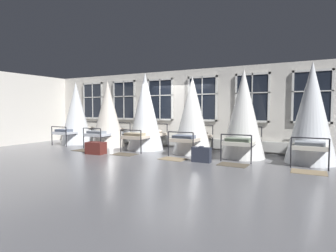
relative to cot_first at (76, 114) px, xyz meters
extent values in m
plane|color=slate|center=(4.65, -0.04, -1.33)|extent=(24.66, 24.66, 0.00)
cube|color=silver|center=(4.65, 1.16, 0.22)|extent=(13.33, 0.10, 3.09)
cube|color=silver|center=(-2.01, -1.95, 0.22)|extent=(0.10, 7.11, 3.09)
cube|color=black|center=(0.00, 1.05, 0.61)|extent=(1.20, 0.02, 1.72)
cube|color=silver|center=(0.00, 1.05, -0.22)|extent=(1.20, 0.06, 0.07)
cube|color=silver|center=(0.00, 1.05, 1.44)|extent=(1.20, 0.06, 0.07)
cube|color=silver|center=(-0.57, 1.05, 0.61)|extent=(0.07, 0.06, 1.72)
cube|color=silver|center=(0.56, 1.05, 0.61)|extent=(0.07, 0.06, 1.72)
cube|color=silver|center=(0.00, 1.05, 0.61)|extent=(0.04, 0.06, 1.72)
cube|color=silver|center=(0.00, 1.05, 0.78)|extent=(1.20, 0.06, 0.04)
cube|color=black|center=(1.86, 1.05, 0.61)|extent=(1.20, 0.02, 1.72)
cube|color=silver|center=(1.86, 1.05, -0.22)|extent=(1.20, 0.06, 0.07)
cube|color=silver|center=(1.86, 1.05, 1.44)|extent=(1.20, 0.06, 0.07)
cube|color=silver|center=(1.29, 1.05, 0.61)|extent=(0.07, 0.06, 1.72)
cube|color=silver|center=(2.42, 1.05, 0.61)|extent=(0.07, 0.06, 1.72)
cube|color=silver|center=(1.86, 1.05, 0.61)|extent=(0.04, 0.06, 1.72)
cube|color=silver|center=(1.86, 1.05, 0.78)|extent=(1.20, 0.06, 0.04)
cube|color=black|center=(3.72, 1.05, 0.61)|extent=(1.20, 0.02, 1.72)
cube|color=silver|center=(3.72, 1.05, -0.22)|extent=(1.20, 0.06, 0.07)
cube|color=silver|center=(3.72, 1.05, 1.44)|extent=(1.20, 0.06, 0.07)
cube|color=silver|center=(3.16, 1.05, 0.61)|extent=(0.07, 0.06, 1.72)
cube|color=silver|center=(4.28, 1.05, 0.61)|extent=(0.07, 0.06, 1.72)
cube|color=silver|center=(3.72, 1.05, 0.61)|extent=(0.04, 0.06, 1.72)
cube|color=silver|center=(3.72, 1.05, 0.78)|extent=(1.20, 0.06, 0.04)
cube|color=black|center=(5.58, 1.05, 0.61)|extent=(1.20, 0.02, 1.72)
cube|color=silver|center=(5.58, 1.05, -0.22)|extent=(1.20, 0.06, 0.07)
cube|color=silver|center=(5.58, 1.05, 1.44)|extent=(1.20, 0.06, 0.07)
cube|color=silver|center=(5.02, 1.05, 0.61)|extent=(0.07, 0.06, 1.72)
cube|color=silver|center=(6.15, 1.05, 0.61)|extent=(0.07, 0.06, 1.72)
cube|color=silver|center=(5.58, 1.05, 0.61)|extent=(0.04, 0.06, 1.72)
cube|color=silver|center=(5.58, 1.05, 0.78)|extent=(1.20, 0.06, 0.04)
cube|color=black|center=(7.45, 1.05, 0.61)|extent=(1.20, 0.02, 1.72)
cube|color=silver|center=(7.45, 1.05, -0.22)|extent=(1.20, 0.06, 0.07)
cube|color=silver|center=(7.45, 1.05, 1.44)|extent=(1.20, 0.06, 0.07)
cube|color=silver|center=(6.88, 1.05, 0.61)|extent=(0.07, 0.06, 1.72)
cube|color=silver|center=(8.01, 1.05, 0.61)|extent=(0.07, 0.06, 1.72)
cube|color=silver|center=(7.45, 1.05, 0.61)|extent=(0.04, 0.06, 1.72)
cube|color=silver|center=(7.45, 1.05, 0.78)|extent=(1.20, 0.06, 0.04)
cube|color=black|center=(9.31, 1.05, 0.61)|extent=(1.20, 0.02, 1.72)
cube|color=silver|center=(9.31, 1.05, -0.22)|extent=(1.20, 0.06, 0.07)
cube|color=silver|center=(9.31, 1.05, 1.44)|extent=(1.20, 0.06, 0.07)
cube|color=silver|center=(8.75, 1.05, 0.61)|extent=(0.07, 0.06, 1.72)
cube|color=silver|center=(9.87, 1.05, 0.61)|extent=(0.07, 0.06, 1.72)
cube|color=silver|center=(9.31, 1.05, 0.61)|extent=(0.04, 0.06, 1.72)
cube|color=silver|center=(9.31, 1.05, 0.78)|extent=(1.20, 0.06, 0.04)
cube|color=silver|center=(4.65, 1.03, -1.08)|extent=(9.91, 0.10, 0.36)
cylinder|color=black|center=(-0.43, 0.97, -0.86)|extent=(0.04, 0.04, 0.93)
cylinder|color=black|center=(0.44, 0.96, -0.86)|extent=(0.04, 0.04, 0.93)
cylinder|color=black|center=(-0.44, -0.97, -0.93)|extent=(0.04, 0.04, 0.80)
cylinder|color=black|center=(0.43, -0.97, -0.93)|extent=(0.04, 0.04, 0.80)
cylinder|color=black|center=(-0.43, 0.00, -0.85)|extent=(0.04, 1.93, 0.03)
cylinder|color=black|center=(0.43, 0.00, -0.85)|extent=(0.04, 1.93, 0.03)
cylinder|color=black|center=(0.00, 0.96, -0.39)|extent=(0.87, 0.04, 0.03)
cylinder|color=black|center=(0.00, -0.97, -0.52)|extent=(0.87, 0.04, 0.03)
cube|color=silver|center=(0.00, 0.00, -0.80)|extent=(0.90, 1.96, 0.11)
ellipsoid|color=beige|center=(0.00, 0.72, -0.67)|extent=(0.67, 0.40, 0.14)
cube|color=slate|center=(0.00, -0.71, -0.69)|extent=(0.71, 0.36, 0.10)
cone|color=white|center=(0.00, 0.00, 0.04)|extent=(1.39, 1.39, 2.73)
cylinder|color=black|center=(1.37, 0.94, -0.86)|extent=(0.04, 0.04, 0.93)
cylinder|color=black|center=(2.24, 0.96, -0.86)|extent=(0.04, 0.04, 0.93)
cylinder|color=black|center=(1.42, -0.99, -0.93)|extent=(0.04, 0.04, 0.80)
cylinder|color=black|center=(2.29, -0.97, -0.93)|extent=(0.04, 0.04, 0.80)
cylinder|color=black|center=(1.40, -0.02, -0.85)|extent=(0.07, 1.93, 0.03)
cylinder|color=black|center=(2.26, 0.00, -0.85)|extent=(0.07, 1.93, 0.03)
cylinder|color=black|center=(1.81, 0.95, -0.39)|extent=(0.87, 0.05, 0.03)
cylinder|color=black|center=(1.85, -0.98, -0.52)|extent=(0.87, 0.05, 0.03)
cube|color=silver|center=(1.83, -0.01, -0.80)|extent=(0.93, 1.97, 0.11)
ellipsoid|color=beige|center=(1.81, 0.71, -0.67)|extent=(0.67, 0.41, 0.14)
cube|color=#8C939E|center=(1.85, -0.72, -0.69)|extent=(0.72, 0.38, 0.10)
cone|color=silver|center=(1.83, -0.01, 0.03)|extent=(1.39, 1.39, 2.72)
cylinder|color=black|center=(3.25, 0.92, -0.86)|extent=(0.04, 0.04, 0.93)
cylinder|color=black|center=(4.12, 0.93, -0.86)|extent=(0.04, 0.04, 0.93)
cylinder|color=black|center=(3.27, -1.01, -0.93)|extent=(0.04, 0.04, 0.80)
cylinder|color=black|center=(4.13, -1.00, -0.93)|extent=(0.04, 0.04, 0.80)
cylinder|color=black|center=(3.26, -0.04, -0.85)|extent=(0.05, 1.93, 0.03)
cylinder|color=black|center=(4.13, -0.04, -0.85)|extent=(0.05, 1.93, 0.03)
cylinder|color=black|center=(3.68, 0.93, -0.39)|extent=(0.87, 0.04, 0.03)
cylinder|color=black|center=(3.70, -1.01, -0.52)|extent=(0.87, 0.04, 0.03)
cube|color=beige|center=(3.69, -0.04, -0.80)|extent=(0.91, 1.96, 0.11)
ellipsoid|color=beige|center=(3.69, 0.69, -0.67)|extent=(0.67, 0.41, 0.14)
cube|color=tan|center=(3.70, -0.75, -0.69)|extent=(0.71, 0.37, 0.10)
cone|color=white|center=(3.69, -0.04, 0.13)|extent=(1.39, 1.39, 2.93)
cylinder|color=black|center=(5.18, 0.96, -0.86)|extent=(0.04, 0.04, 0.93)
cylinder|color=black|center=(6.05, 0.97, -0.86)|extent=(0.04, 0.04, 0.93)
cylinder|color=black|center=(5.20, -0.98, -0.93)|extent=(0.04, 0.04, 0.80)
cylinder|color=black|center=(6.07, -0.97, -0.93)|extent=(0.04, 0.04, 0.80)
cylinder|color=black|center=(5.19, -0.01, -0.85)|extent=(0.05, 1.93, 0.03)
cylinder|color=black|center=(6.06, 0.00, -0.85)|extent=(0.05, 1.93, 0.03)
cylinder|color=black|center=(5.61, 0.96, -0.39)|extent=(0.87, 0.04, 0.03)
cylinder|color=black|center=(5.63, -0.97, -0.52)|extent=(0.87, 0.04, 0.03)
cube|color=beige|center=(5.62, -0.01, -0.80)|extent=(0.91, 1.96, 0.11)
ellipsoid|color=#B7B2A3|center=(5.61, 0.72, -0.67)|extent=(0.67, 0.41, 0.14)
cube|color=slate|center=(5.63, -0.71, -0.69)|extent=(0.72, 0.37, 0.10)
cone|color=white|center=(5.62, -0.01, 0.01)|extent=(1.39, 1.39, 2.69)
cylinder|color=black|center=(6.94, 0.90, -0.86)|extent=(0.04, 0.04, 0.93)
cylinder|color=black|center=(7.81, 0.92, -0.86)|extent=(0.04, 0.04, 0.93)
cylinder|color=black|center=(6.99, -1.03, -0.93)|extent=(0.04, 0.04, 0.80)
cylinder|color=black|center=(7.86, -1.01, -0.93)|extent=(0.04, 0.04, 0.80)
cylinder|color=black|center=(6.97, -0.07, -0.85)|extent=(0.08, 1.93, 0.03)
cylinder|color=black|center=(7.83, -0.05, -0.85)|extent=(0.08, 1.93, 0.03)
cylinder|color=black|center=(7.38, 0.91, -0.39)|extent=(0.87, 0.05, 0.03)
cylinder|color=black|center=(7.42, -1.02, -0.52)|extent=(0.87, 0.05, 0.03)
cube|color=silver|center=(7.40, -0.06, -0.80)|extent=(0.93, 1.97, 0.11)
ellipsoid|color=silver|center=(7.38, 0.67, -0.67)|extent=(0.67, 0.42, 0.14)
cube|color=slate|center=(7.42, -0.76, -0.69)|extent=(0.72, 0.38, 0.10)
cone|color=white|center=(7.40, -0.06, 0.08)|extent=(1.39, 1.39, 2.82)
cylinder|color=black|center=(8.89, 0.92, -0.86)|extent=(0.04, 0.04, 0.93)
cylinder|color=black|center=(9.75, 0.91, -0.86)|extent=(0.04, 0.04, 0.93)
cylinder|color=black|center=(8.87, -1.01, -0.93)|extent=(0.04, 0.04, 0.80)
cylinder|color=black|center=(9.74, -1.02, -0.93)|extent=(0.04, 0.04, 0.80)
cylinder|color=black|center=(8.88, -0.05, -0.85)|extent=(0.04, 1.93, 0.03)
cylinder|color=black|center=(9.75, -0.05, -0.85)|extent=(0.04, 1.93, 0.03)
cylinder|color=black|center=(9.32, 0.92, -0.39)|extent=(0.87, 0.04, 0.03)
cylinder|color=black|center=(9.31, -1.02, -0.52)|extent=(0.87, 0.04, 0.03)
cube|color=silver|center=(9.31, -0.05, -0.80)|extent=(0.90, 1.96, 0.11)
ellipsoid|color=#B7B2A3|center=(9.32, 0.68, -0.67)|extent=(0.67, 0.40, 0.14)
cube|color=#8C939E|center=(9.31, -0.76, -0.69)|extent=(0.71, 0.36, 0.10)
cone|color=white|center=(9.31, -0.05, 0.12)|extent=(1.39, 1.39, 2.90)
cube|color=brown|center=(1.86, -1.40, -1.32)|extent=(0.82, 0.59, 0.01)
cube|color=brown|center=(3.72, -1.40, -1.32)|extent=(0.82, 0.59, 0.01)
cube|color=#8E7A5B|center=(5.58, -1.40, -1.32)|extent=(0.83, 0.60, 0.01)
cube|color=brown|center=(7.45, -1.40, -1.32)|extent=(0.82, 0.59, 0.01)
cube|color=#8E7A5B|center=(9.31, -1.40, -1.32)|extent=(0.81, 0.57, 0.01)
cube|color=#2D3342|center=(6.53, -1.44, -1.11)|extent=(0.56, 0.20, 0.44)
cube|color=tan|center=(6.53, -1.33, -1.11)|extent=(0.50, 0.02, 0.03)
torus|color=#2D3342|center=(6.53, -1.44, -0.87)|extent=(0.14, 0.14, 0.02)
cube|color=#5B231E|center=(2.79, -1.78, -1.12)|extent=(0.67, 0.45, 0.41)
camera|label=1|loc=(9.38, -8.82, 0.21)|focal=29.19mm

